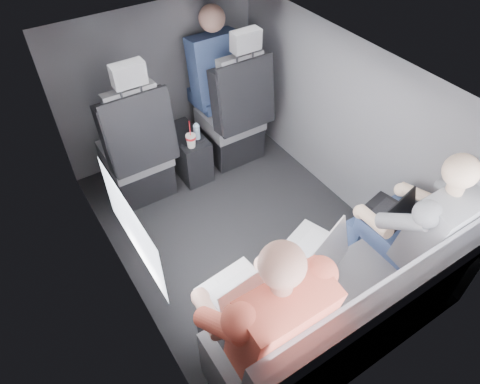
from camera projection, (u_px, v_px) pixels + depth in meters
floor at (243, 233)px, 3.33m from camera, size 2.60×2.60×0.00m
ceiling at (244, 76)px, 2.39m from camera, size 2.60×2.60×0.00m
panel_left at (115, 222)px, 2.51m from camera, size 0.02×2.60×1.35m
panel_right at (344, 125)px, 3.21m from camera, size 0.02×2.60×1.35m
panel_front at (160, 84)px, 3.64m from camera, size 1.80×0.02×1.35m
panel_back at (390, 314)px, 2.07m from camera, size 1.80×0.02×1.35m
side_window at (132, 227)px, 2.18m from camera, size 0.02×0.75×0.42m
seatbelt at (245, 88)px, 3.35m from camera, size 0.35×0.11×0.59m
front_seat_left at (138, 155)px, 3.38m from camera, size 0.52×0.58×1.26m
front_seat_right at (234, 120)px, 3.73m from camera, size 0.52×0.58×1.26m
center_console at (188, 153)px, 3.72m from camera, size 0.24×0.48×0.41m
rear_bench at (344, 316)px, 2.47m from camera, size 1.60×0.57×0.92m
soda_cup at (191, 140)px, 3.42m from camera, size 0.08×0.08×0.25m
water_bottle at (197, 132)px, 3.48m from camera, size 0.05×0.05×0.15m
laptop_white at (239, 291)px, 2.21m from camera, size 0.37×0.36×0.26m
laptop_silver at (315, 251)px, 2.40m from camera, size 0.44×0.44×0.27m
laptop_black at (389, 211)px, 2.63m from camera, size 0.33×0.32×0.21m
passenger_rear_left at (262, 317)px, 2.08m from camera, size 0.55×0.66×1.30m
passenger_rear_right at (415, 227)px, 2.53m from camera, size 0.51×0.63×1.24m
passenger_front_right at (214, 71)px, 3.63m from camera, size 0.42×0.42×0.89m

